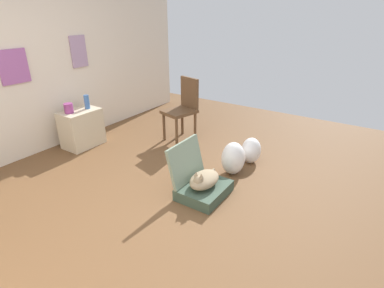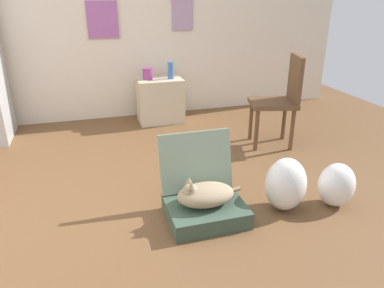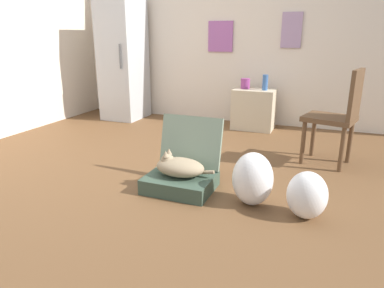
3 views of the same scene
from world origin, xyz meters
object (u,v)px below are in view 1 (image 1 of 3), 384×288
Objects in this scene: suitcase_base at (204,190)px; cat at (204,180)px; plastic_bag_clear at (251,150)px; vase_short at (87,102)px; chair at (183,107)px; plastic_bag_white at (233,158)px; side_table at (82,128)px; vase_tall at (69,108)px.

cat reaches higher than suitcase_base.
vase_short is (-0.77, 2.37, 0.49)m from plastic_bag_clear.
suitcase_base is 1.60× the size of plastic_bag_clear.
vase_short is 0.21× the size of chair.
plastic_bag_clear is (0.42, -0.07, -0.04)m from plastic_bag_white.
suitcase_base is at bearing 174.10° from plastic_bag_clear.
vase_short is (0.29, 2.27, 0.60)m from suitcase_base.
plastic_bag_clear is at bearing -5.90° from suitcase_base.
vase_short is at bearing 98.66° from plastic_bag_white.
plastic_bag_clear is 2.54m from vase_short.
chair is at bearing 82.27° from plastic_bag_clear.
suitcase_base is 1.74m from chair.
vase_tall is at bearing 168.82° from side_table.
suitcase_base is 2.39m from vase_tall.
vase_tall is (-1.05, 2.43, 0.46)m from plastic_bag_clear.
vase_short is 1.47m from chair.
plastic_bag_white is 0.42m from plastic_bag_clear.
chair reaches higher than plastic_bag_white.
plastic_bag_white is at bearing -3.67° from cat.
vase_tall is 0.67× the size of vase_short.
vase_short reaches higher than side_table.
plastic_bag_clear is at bearing 6.90° from chair.
cat is 0.89× the size of side_table.
vase_short reaches higher than plastic_bag_clear.
vase_tall reaches higher than plastic_bag_white.
side_table is 0.41m from vase_short.
cat is at bearing 176.33° from plastic_bag_white.
plastic_bag_white is (0.64, -0.04, 0.15)m from suitcase_base.
side_table is at bearing -11.18° from vase_tall.
cat is at bearing -32.39° from chair.
cat is 2.33m from vase_short.
plastic_bag_white is 0.75× the size of side_table.
cat is 2.30m from side_table.
side_table reaches higher than suitcase_base.
cat is at bearing 174.14° from plastic_bag_clear.
plastic_bag_clear is 1.72× the size of vase_short.
plastic_bag_white is 0.44× the size of chair.
plastic_bag_white is at bearing -81.34° from vase_short.
plastic_bag_white is 2.48m from vase_tall.
vase_tall reaches higher than cat.
vase_tall is 1.70m from chair.
cat is at bearing -97.42° from vase_short.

